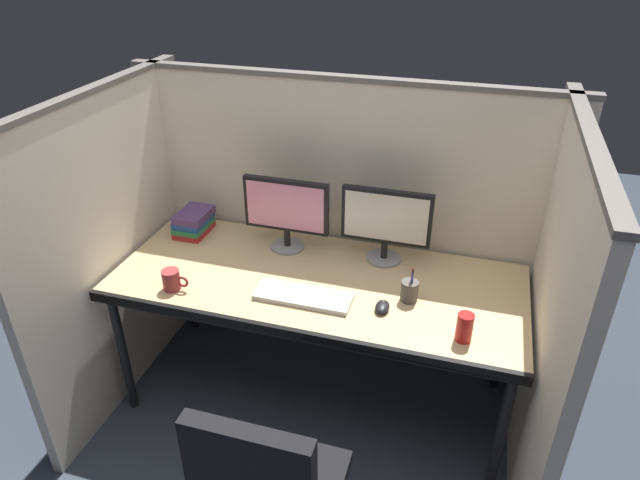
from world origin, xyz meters
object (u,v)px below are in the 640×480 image
Objects in this scene: monitor_right at (386,221)px; coffee_mug at (172,280)px; book_stack at (194,222)px; keyboard_main at (303,296)px; pen_cup at (409,291)px; desk at (316,289)px; soda_can at (465,327)px; monitor_left at (286,210)px; computer_mouse at (382,307)px.

monitor_right is 3.41× the size of coffee_mug.
keyboard_main is at bearing -28.66° from book_stack.
book_stack is 0.52m from coffee_mug.
pen_cup is (1.04, 0.22, 0.00)m from coffee_mug.
desk is 0.45m from pen_cup.
coffee_mug reaches higher than desk.
soda_can is (0.68, -0.24, 0.11)m from desk.
computer_mouse is at bearing -34.04° from monitor_left.
monitor_left and monitor_right have the same top height.
monitor_right is 4.48× the size of computer_mouse.
computer_mouse is at bearing -19.62° from book_stack.
book_stack is (-0.75, 0.25, 0.11)m from desk.
monitor_right is at bearing 56.73° from keyboard_main.
monitor_right is 0.67m from soda_can.
keyboard_main is 0.35m from computer_mouse.
pen_cup is at bearing -4.28° from desk.
monitor_right is 2.60× the size of pen_cup.
book_stack is at bearing -179.05° from monitor_right.
keyboard_main is (0.22, -0.40, -0.20)m from monitor_left.
pen_cup reaches higher than desk.
keyboard_main is 0.85m from book_stack.
coffee_mug is at bearing -168.09° from pen_cup.
desk is at bearing -18.34° from book_stack.
desk is 0.73m from soda_can.
monitor_left is at bearing 118.43° from keyboard_main.
keyboard_main is 0.60m from coffee_mug.
coffee_mug is at bearing -157.33° from desk.
monitor_right is 1.94× the size of book_stack.
book_stack is at bearing 151.34° from keyboard_main.
book_stack reaches higher than keyboard_main.
coffee_mug is at bearing -170.78° from keyboard_main.
coffee_mug is at bearing -149.16° from monitor_right.
pen_cup reaches higher than keyboard_main.
coffee_mug is (-0.60, -0.25, 0.10)m from desk.
monitor_right reaches higher than computer_mouse.
monitor_right is at bearing 119.65° from pen_cup.
coffee_mug is at bearing -127.20° from monitor_left.
desk is at bearing 22.67° from coffee_mug.
desk is 11.51× the size of pen_cup.
monitor_right is 1.00× the size of keyboard_main.
coffee_mug is (-0.59, -0.10, 0.04)m from keyboard_main.
keyboard_main is 3.52× the size of soda_can.
monitor_right is 1.03m from book_stack.
monitor_right is at bearing 2.80° from monitor_left.
monitor_right is (0.49, 0.02, 0.00)m from monitor_left.
computer_mouse is at bearing -79.81° from monitor_right.
monitor_left is at bearing 157.46° from pen_cup.
computer_mouse is 0.79× the size of soda_can.
pen_cup reaches higher than soda_can.
soda_can is at bearing -19.21° from desk.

